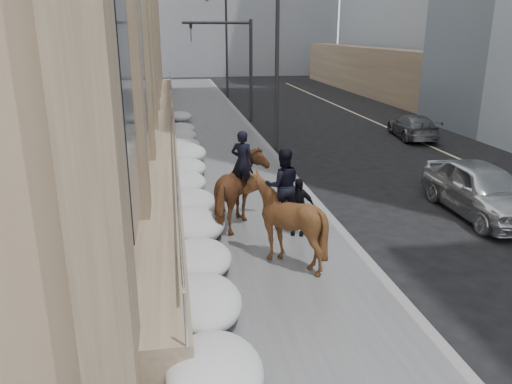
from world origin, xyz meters
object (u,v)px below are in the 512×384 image
Objects in this scene: car_silver at (482,189)px; car_grey at (413,126)px; mounted_horse_left at (240,189)px; mounted_horse_right at (284,216)px; pedestrian at (298,207)px.

car_silver is 11.50m from car_grey.
car_grey is at bearing 74.94° from car_silver.
mounted_horse_left is 2.43m from mounted_horse_right.
pedestrian is at bearing -170.49° from car_silver.
mounted_horse_right is at bearing -94.23° from pedestrian.
mounted_horse_left is 7.35m from car_silver.
pedestrian is at bearing 176.47° from mounted_horse_left.
pedestrian is (1.43, -0.76, -0.31)m from mounted_horse_left.
mounted_horse_right is 0.57× the size of car_silver.
mounted_horse_left is at bearing 54.46° from car_grey.
mounted_horse_right is at bearing 61.72° from car_grey.
mounted_horse_left is 1.65m from pedestrian.
car_grey is (9.17, 11.87, -0.29)m from pedestrian.
mounted_horse_left reaches higher than pedestrian.
pedestrian is at bearing -113.67° from mounted_horse_right.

